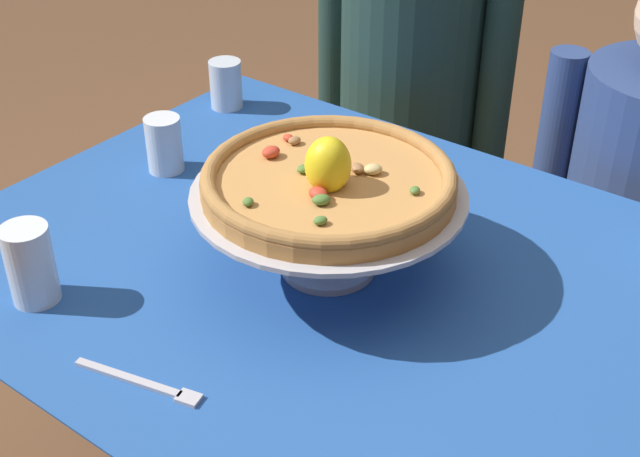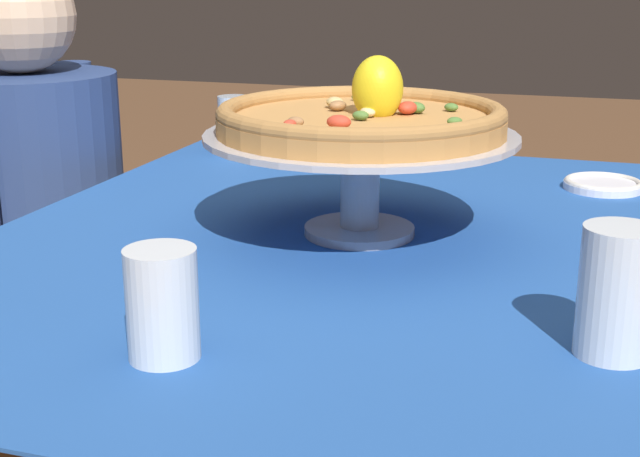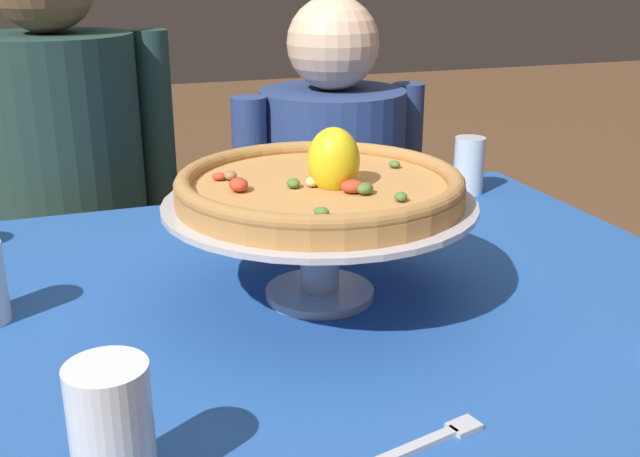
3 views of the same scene
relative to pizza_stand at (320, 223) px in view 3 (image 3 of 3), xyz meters
The scene contains 8 objects.
dining_table 0.22m from the pizza_stand, 137.66° to the left, with size 1.24×0.99×0.75m.
pizza_stand is the anchor object (origin of this frame).
pizza 0.06m from the pizza_stand, 63.87° to the right, with size 0.39×0.39×0.10m.
water_glass_front_left 0.46m from the pizza_stand, 132.78° to the right, with size 0.07×0.07×0.13m.
water_glass_back_right 0.60m from the pizza_stand, 39.87° to the left, with size 0.06×0.06×0.12m.
dinner_fork 0.39m from the pizza_stand, 95.54° to the right, with size 0.19×0.06×0.01m.
diner_left 0.87m from the pizza_stand, 112.77° to the left, with size 0.50×0.39×1.28m.
diner_right 0.86m from the pizza_stand, 68.41° to the left, with size 0.50×0.39×1.13m.
Camera 3 is at (-0.31, -0.93, 1.20)m, focal length 42.24 mm.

